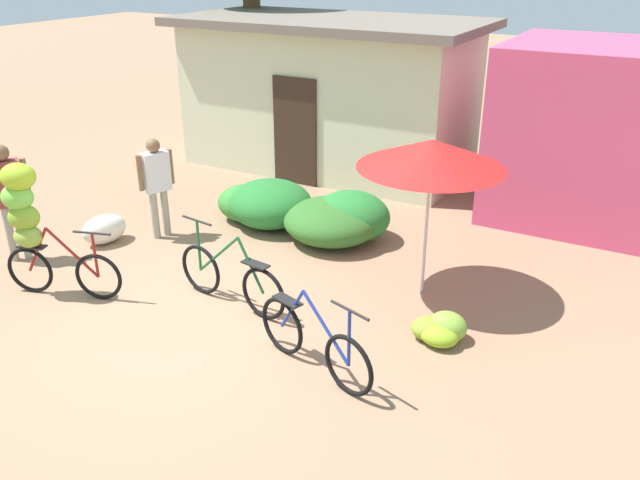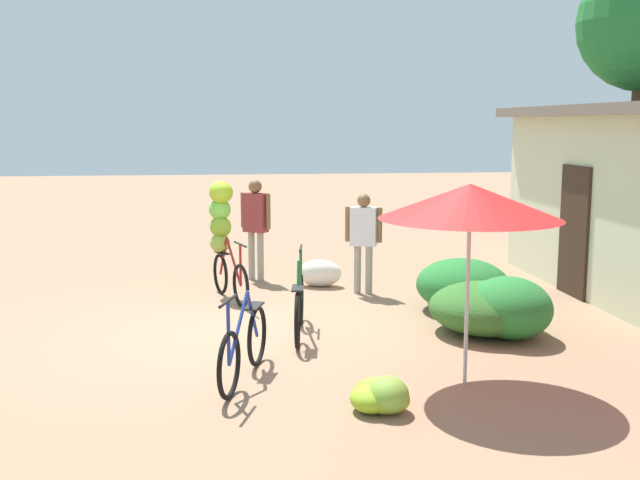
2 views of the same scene
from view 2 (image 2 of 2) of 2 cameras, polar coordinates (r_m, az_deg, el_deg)
The scene contains 13 objects.
ground_plane at distance 9.69m, azimuth -6.01°, elevation -7.00°, with size 60.00×60.00×0.00m, color #977357.
hedge_bush_front_left at distance 11.29m, azimuth 9.93°, elevation -3.25°, with size 1.03×0.83×0.60m, color #378131.
hedge_bush_front_right at distance 10.87m, azimuth 10.74°, elevation -3.35°, with size 1.36×1.31×0.74m, color #26732F.
hedge_bush_mid at distance 9.80m, azimuth 12.46°, elevation -5.05°, with size 1.49×1.45×0.64m, color #316727.
hedge_bush_by_door at distance 9.64m, azimuth 14.14°, elevation -4.97°, with size 1.19×1.03×0.76m, color #277730.
market_umbrella at distance 7.58m, azimuth 11.28°, elevation 2.87°, with size 1.82×1.82×2.05m.
bicycle_leftmost at distance 11.55m, azimuth -7.39°, elevation 0.92°, with size 1.53×0.63×1.77m.
bicycle_near_pile at distance 9.44m, azimuth -1.58°, elevation -5.06°, with size 1.74×0.29×1.03m.
bicycle_center_loaded at distance 7.85m, azimuth -5.78°, elevation -8.04°, with size 1.62×0.56×0.98m.
banana_pile_on_ground at distance 7.13m, azimuth 4.60°, elevation -11.68°, with size 0.75×0.66×0.34m.
produce_sack at distance 12.27m, azimuth -0.01°, elevation -2.52°, with size 0.70×0.44×0.44m, color silver.
person_vendor at distance 12.69m, azimuth -4.89°, elevation 1.61°, with size 0.39×0.49×1.70m.
person_bystander at distance 11.66m, azimuth 3.31°, elevation 0.51°, with size 0.33×0.55×1.56m.
Camera 2 is at (9.32, -0.14, 2.64)m, focal length 42.32 mm.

